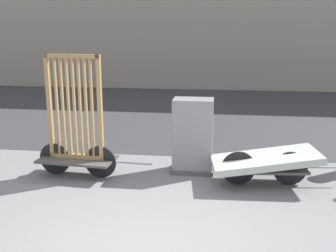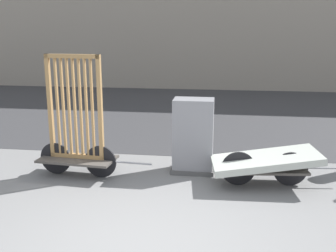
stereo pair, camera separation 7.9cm
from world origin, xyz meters
TOP-DOWN VIEW (x-y plane):
  - ground_plane at (0.00, 0.00)m, footprint 60.00×60.00m
  - road_strip at (0.00, 8.48)m, footprint 56.00×9.66m
  - bike_cart_with_bedframe at (-1.61, 2.32)m, footprint 2.08×0.75m
  - bike_cart_with_mattress at (1.62, 2.32)m, footprint 2.27×1.07m
  - utility_cabinet at (0.39, 2.83)m, footprint 0.77×0.54m

SIDE VIEW (x-z plane):
  - ground_plane at x=0.00m, z-range 0.00..0.00m
  - road_strip at x=0.00m, z-range 0.00..0.01m
  - bike_cart_with_mattress at x=1.62m, z-range 0.10..0.71m
  - utility_cabinet at x=0.39m, z-range -0.04..1.31m
  - bike_cart_with_bedframe at x=-1.61m, z-range -0.34..1.80m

